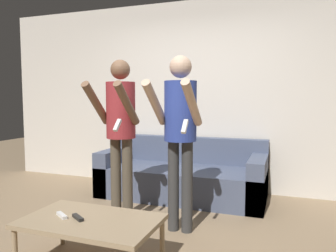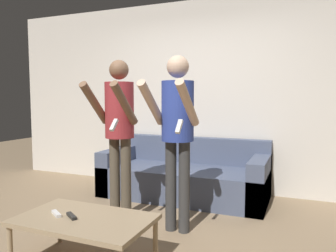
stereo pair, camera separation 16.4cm
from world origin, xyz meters
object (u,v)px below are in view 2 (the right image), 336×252
object	(u,v)px
coffee_table	(84,222)
remote_far	(72,216)
person_standing_left	(119,123)
person_standing_right	(177,124)
couch	(185,177)
remote_near	(56,214)

from	to	relation	value
coffee_table	remote_far	bearing A→B (deg)	-158.43
person_standing_left	person_standing_right	world-z (taller)	person_standing_right
person_standing_right	coffee_table	xyz separation A→B (m)	(-0.43, -0.90, -0.71)
couch	coffee_table	xyz separation A→B (m)	(-0.10, -2.04, 0.10)
person_standing_right	remote_near	bearing A→B (deg)	-125.09
couch	person_standing_right	distance (m)	1.43
remote_far	coffee_table	bearing A→B (deg)	21.57
couch	remote_near	distance (m)	2.11
person_standing_left	person_standing_right	size ratio (longest dim) A/B	0.99
person_standing_left	couch	bearing A→B (deg)	74.09
person_standing_left	remote_far	size ratio (longest dim) A/B	11.76
remote_far	person_standing_left	bearing A→B (deg)	97.88
couch	coffee_table	world-z (taller)	couch
couch	coffee_table	bearing A→B (deg)	-92.87
person_standing_left	person_standing_right	xyz separation A→B (m)	(0.65, -0.00, 0.02)
remote_near	remote_far	xyz separation A→B (m)	(0.15, 0.00, 0.00)
person_standing_left	person_standing_right	bearing A→B (deg)	-0.12
person_standing_right	remote_far	size ratio (longest dim) A/B	11.86
coffee_table	remote_far	size ratio (longest dim) A/B	7.20
couch	person_standing_left	size ratio (longest dim) A/B	1.27
couch	coffee_table	distance (m)	2.04
couch	remote_far	distance (m)	2.09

